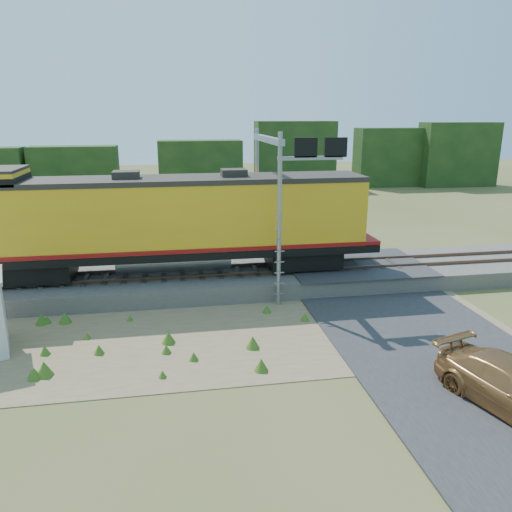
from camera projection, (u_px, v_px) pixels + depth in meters
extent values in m
plane|color=#475123|center=(235.00, 339.00, 19.05)|extent=(140.00, 140.00, 0.00)
cube|color=slate|center=(220.00, 280.00, 24.62)|extent=(70.00, 5.00, 0.80)
cube|color=brown|center=(221.00, 275.00, 23.81)|extent=(70.00, 0.10, 0.16)
cube|color=brown|center=(218.00, 266.00, 25.17)|extent=(70.00, 0.10, 0.16)
cube|color=#8C7754|center=(182.00, 337.00, 19.19)|extent=(26.00, 8.00, 0.03)
cube|color=#38383A|center=(355.00, 264.00, 25.64)|extent=(7.00, 5.20, 0.06)
cube|color=#38383A|center=(285.00, 218.00, 41.02)|extent=(7.00, 24.00, 0.08)
cube|color=black|center=(190.00, 162.00, 54.17)|extent=(36.00, 3.00, 6.50)
cube|color=black|center=(34.00, 269.00, 22.96)|extent=(3.54, 2.26, 0.88)
cube|color=black|center=(303.00, 256.00, 25.03)|extent=(3.54, 2.26, 0.88)
cube|color=black|center=(174.00, 250.00, 23.83)|extent=(19.65, 2.95, 0.35)
cylinder|color=gray|center=(174.00, 259.00, 23.96)|extent=(5.40, 1.18, 1.18)
cube|color=orange|center=(172.00, 215.00, 23.36)|extent=(18.18, 2.85, 3.05)
cube|color=maroon|center=(173.00, 244.00, 23.75)|extent=(19.65, 3.00, 0.18)
cube|color=#28231E|center=(170.00, 180.00, 22.91)|extent=(18.18, 2.90, 0.24)
cube|color=#28231E|center=(126.00, 176.00, 22.53)|extent=(1.18, 0.98, 0.44)
cube|color=#28231E|center=(234.00, 174.00, 23.33)|extent=(1.18, 0.98, 0.44)
cylinder|color=gray|center=(279.00, 222.00, 21.42)|extent=(0.20, 0.20, 7.59)
cylinder|color=gray|center=(257.00, 201.00, 26.73)|extent=(0.20, 0.20, 7.59)
cube|color=gray|center=(267.00, 139.00, 23.15)|extent=(0.27, 6.20, 0.27)
cube|color=gray|center=(310.00, 158.00, 20.89)|extent=(2.82, 0.16, 0.16)
cube|color=black|center=(306.00, 148.00, 20.74)|extent=(0.98, 0.16, 0.81)
cube|color=black|center=(336.00, 147.00, 20.95)|extent=(0.98, 0.16, 0.81)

